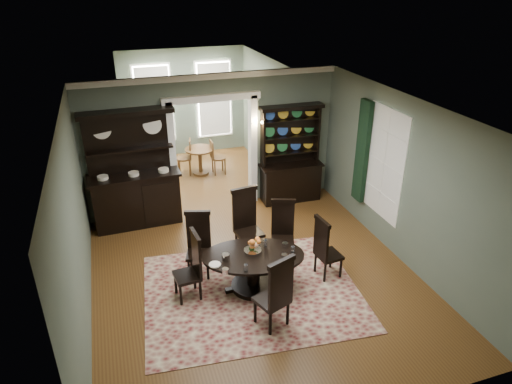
% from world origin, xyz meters
% --- Properties ---
extents(room, '(5.51, 6.01, 3.01)m').
position_xyz_m(room, '(0.00, 0.04, 1.58)').
color(room, brown).
rests_on(room, ground).
extents(parlor, '(3.51, 3.50, 3.01)m').
position_xyz_m(parlor, '(0.00, 5.53, 1.52)').
color(parlor, brown).
rests_on(parlor, ground).
extents(doorway_trim, '(2.08, 0.25, 2.57)m').
position_xyz_m(doorway_trim, '(0.00, 3.00, 1.62)').
color(doorway_trim, white).
rests_on(doorway_trim, floor).
extents(right_window, '(0.15, 1.47, 2.12)m').
position_xyz_m(right_window, '(2.69, 0.93, 1.60)').
color(right_window, white).
rests_on(right_window, wall_right).
extents(wall_sconce, '(0.27, 0.21, 0.21)m').
position_xyz_m(wall_sconce, '(0.95, 2.85, 1.89)').
color(wall_sconce, gold).
rests_on(wall_sconce, back_wall_right).
extents(rug, '(3.78, 3.16, 0.01)m').
position_xyz_m(rug, '(-0.18, -0.29, 0.01)').
color(rug, maroon).
rests_on(rug, floor).
extents(dining_table, '(1.89, 1.89, 0.66)m').
position_xyz_m(dining_table, '(-0.12, -0.20, 0.46)').
color(dining_table, black).
rests_on(dining_table, rug).
extents(centerpiece, '(1.47, 0.94, 0.24)m').
position_xyz_m(centerpiece, '(-0.11, -0.13, 0.73)').
color(centerpiece, silver).
rests_on(centerpiece, dining_table).
extents(chair_far_left, '(0.53, 0.52, 1.18)m').
position_xyz_m(chair_far_left, '(-0.88, 0.57, 0.62)').
color(chair_far_left, black).
rests_on(chair_far_left, rug).
extents(chair_far_mid, '(0.54, 0.52, 1.32)m').
position_xyz_m(chair_far_mid, '(0.10, 0.90, 0.69)').
color(chair_far_mid, black).
rests_on(chair_far_mid, rug).
extents(chair_far_right, '(0.55, 0.53, 1.17)m').
position_xyz_m(chair_far_right, '(0.68, 0.54, 0.61)').
color(chair_far_right, black).
rests_on(chair_far_right, rug).
extents(chair_end_left, '(0.45, 0.47, 1.18)m').
position_xyz_m(chair_end_left, '(-1.12, -0.08, 0.62)').
color(chair_end_left, black).
rests_on(chair_end_left, rug).
extents(chair_end_right, '(0.45, 0.47, 1.16)m').
position_xyz_m(chair_end_right, '(1.14, -0.27, 0.61)').
color(chair_end_right, black).
rests_on(chair_end_right, rug).
extents(chair_near, '(0.59, 0.58, 1.26)m').
position_xyz_m(chair_near, '(-0.09, -1.21, 0.66)').
color(chair_near, black).
rests_on(chair_near, rug).
extents(sideboard, '(1.87, 0.71, 2.44)m').
position_xyz_m(sideboard, '(-1.75, 2.72, 0.85)').
color(sideboard, black).
rests_on(sideboard, floor).
extents(welsh_dresser, '(1.45, 0.56, 2.24)m').
position_xyz_m(welsh_dresser, '(1.73, 2.76, 0.81)').
color(welsh_dresser, black).
rests_on(welsh_dresser, floor).
extents(parlor_table, '(0.77, 0.77, 0.71)m').
position_xyz_m(parlor_table, '(0.05, 4.85, 0.46)').
color(parlor_table, brown).
rests_on(parlor_table, parlor_floor).
extents(parlor_chair_left, '(0.43, 0.42, 0.95)m').
position_xyz_m(parlor_chair_left, '(-0.29, 4.94, 0.51)').
color(parlor_chair_left, brown).
rests_on(parlor_chair_left, parlor_floor).
extents(parlor_chair_right, '(0.39, 0.39, 0.92)m').
position_xyz_m(parlor_chair_right, '(0.45, 4.73, 0.49)').
color(parlor_chair_right, brown).
rests_on(parlor_chair_right, parlor_floor).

